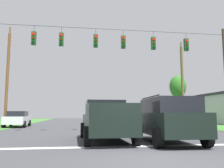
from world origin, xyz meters
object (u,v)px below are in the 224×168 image
utility_pole_mid_right (182,83)px  utility_pole_near_left (7,76)px  distant_car_crossing_white (18,119)px  suv_black (168,119)px  overhead_signal_span (110,67)px  tree_roadside_far_right (178,87)px  pickup_truck (106,120)px  distant_car_oncoming (140,119)px

utility_pole_mid_right → utility_pole_near_left: size_ratio=0.98×
distant_car_crossing_white → utility_pole_mid_right: 17.98m
suv_black → overhead_signal_span: bearing=105.6°
suv_black → tree_roadside_far_right: (11.04, 23.99, 4.27)m
pickup_truck → suv_black: (2.69, -1.16, 0.09)m
pickup_truck → distant_car_oncoming: bearing=67.8°
suv_black → utility_pole_mid_right: 17.30m
pickup_truck → utility_pole_mid_right: (10.39, 13.89, 3.76)m
suv_black → distant_car_oncoming: suv_black is taller
pickup_truck → suv_black: size_ratio=1.12×
suv_black → pickup_truck: bearing=156.6°
overhead_signal_span → pickup_truck: overhead_signal_span is taller
tree_roadside_far_right → distant_car_oncoming: bearing=-129.0°
overhead_signal_span → utility_pole_mid_right: (9.47, 8.69, 0.11)m
utility_pole_mid_right → tree_roadside_far_right: size_ratio=1.35×
distant_car_crossing_white → overhead_signal_span: bearing=-43.1°
overhead_signal_span → distant_car_crossing_white: bearing=136.9°
distant_car_crossing_white → tree_roadside_far_right: tree_roadside_far_right is taller
utility_pole_mid_right → tree_roadside_far_right: (3.34, 8.94, 0.60)m
distant_car_crossing_white → utility_pole_mid_right: bearing=3.8°
distant_car_oncoming → tree_roadside_far_right: bearing=51.0°
suv_black → utility_pole_mid_right: (7.70, 15.05, 3.67)m
distant_car_crossing_white → utility_pole_mid_right: (17.51, 1.17, 3.94)m
pickup_truck → utility_pole_mid_right: size_ratio=0.57×
overhead_signal_span → utility_pole_near_left: 11.45m
suv_black → utility_pole_near_left: (-10.81, 13.38, 3.82)m
distant_car_crossing_white → distant_car_oncoming: same height
overhead_signal_span → utility_pole_mid_right: 12.86m
suv_black → utility_pole_mid_right: size_ratio=0.51×
tree_roadside_far_right → pickup_truck: bearing=-121.0°
overhead_signal_span → suv_black: size_ratio=3.80×
utility_pole_near_left → pickup_truck: bearing=-56.4°
overhead_signal_span → pickup_truck: bearing=-100.0°
overhead_signal_span → pickup_truck: (-0.92, -5.20, -3.66)m
utility_pole_near_left → tree_roadside_far_right: 24.30m
distant_car_crossing_white → utility_pole_near_left: 4.24m
pickup_truck → distant_car_oncoming: size_ratio=1.23×
overhead_signal_span → utility_pole_near_left: size_ratio=1.89×
distant_car_crossing_white → tree_roadside_far_right: bearing=25.9°
utility_pole_mid_right → utility_pole_near_left: (-18.51, -1.67, 0.15)m
distant_car_oncoming → tree_roadside_far_right: tree_roadside_far_right is taller
pickup_truck → utility_pole_near_left: (-8.12, 12.22, 3.91)m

